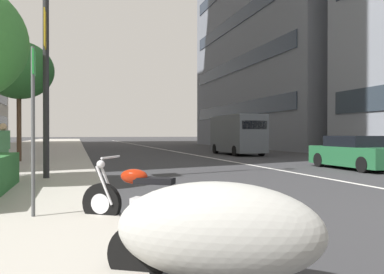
# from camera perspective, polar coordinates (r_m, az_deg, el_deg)

# --- Properties ---
(sidewalk_right_plaza) EXTENTS (160.00, 10.30, 0.15)m
(sidewalk_right_plaza) POSITION_cam_1_polar(r_m,az_deg,el_deg) (33.98, -23.99, -1.96)
(sidewalk_right_plaza) COLOR #A39E93
(sidewalk_right_plaza) RESTS_ON ground
(lane_centre_stripe) EXTENTS (110.00, 0.16, 0.01)m
(lane_centre_stripe) POSITION_cam_1_polar(r_m,az_deg,el_deg) (39.48, -4.80, -1.70)
(lane_centre_stripe) COLOR silver
(lane_centre_stripe) RESTS_ON ground
(motorcycle_far_end_row) EXTENTS (1.65, 2.11, 1.03)m
(motorcycle_far_end_row) POSITION_cam_1_polar(r_m,az_deg,el_deg) (3.76, 3.44, -13.62)
(motorcycle_far_end_row) COLOR #9E9E99
(motorcycle_far_end_row) RESTS_ON ground
(motorcycle_under_tarp) EXTENTS (1.26, 1.89, 1.11)m
(motorcycle_under_tarp) POSITION_cam_1_polar(r_m,az_deg,el_deg) (6.39, -7.19, -9.01)
(motorcycle_under_tarp) COLOR black
(motorcycle_under_tarp) RESTS_ON ground
(car_far_down_avenue) EXTENTS (4.32, 1.83, 1.40)m
(car_far_down_avenue) POSITION_cam_1_polar(r_m,az_deg,el_deg) (17.84, 22.67, -2.21)
(car_far_down_avenue) COLOR #236038
(car_far_down_avenue) RESTS_ON ground
(delivery_van_ahead) EXTENTS (5.63, 2.16, 2.78)m
(delivery_van_ahead) POSITION_cam_1_polar(r_m,az_deg,el_deg) (28.09, 6.60, 0.45)
(delivery_van_ahead) COLOR #4C5156
(delivery_van_ahead) RESTS_ON ground
(parking_sign_by_curb) EXTENTS (0.32, 0.06, 2.72)m
(parking_sign_by_curb) POSITION_cam_1_polar(r_m,az_deg,el_deg) (6.78, -22.09, 2.97)
(parking_sign_by_curb) COLOR #47494C
(parking_sign_by_curb) RESTS_ON sidewalk_right_plaza
(street_lamp_with_banners) EXTENTS (1.26, 2.40, 8.58)m
(street_lamp_with_banners) POSITION_cam_1_polar(r_m,az_deg,el_deg) (13.08, -19.00, 17.07)
(street_lamp_with_banners) COLOR #232326
(street_lamp_with_banners) RESTS_ON sidewalk_right_plaza
(street_tree_near_plaza_corner) EXTENTS (3.29, 3.29, 5.83)m
(street_tree_near_plaza_corner) POSITION_cam_1_polar(r_m,az_deg,el_deg) (21.03, -23.88, 8.85)
(street_tree_near_plaza_corner) COLOR #473323
(street_tree_near_plaza_corner) RESTS_ON sidewalk_right_plaza
(pedestrian_on_plaza) EXTENTS (0.33, 0.44, 1.66)m
(pedestrian_on_plaza) POSITION_cam_1_polar(r_m,az_deg,el_deg) (13.68, -25.77, -1.63)
(pedestrian_on_plaza) COLOR #3F724C
(pedestrian_on_plaza) RESTS_ON sidewalk_right_plaza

